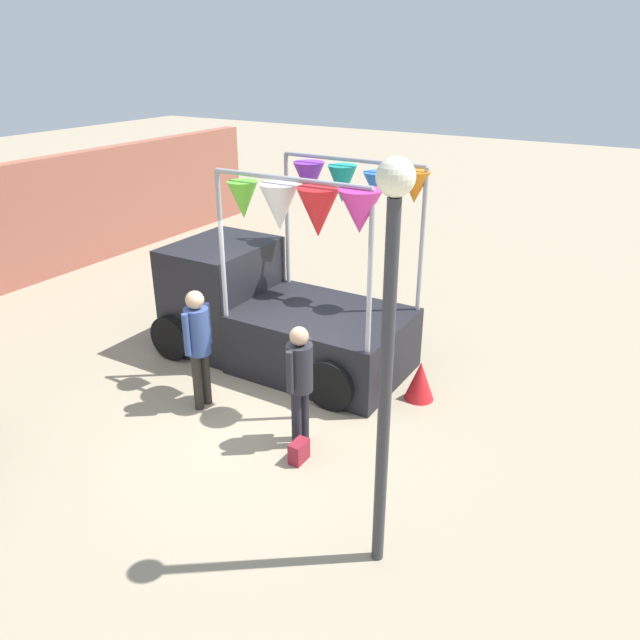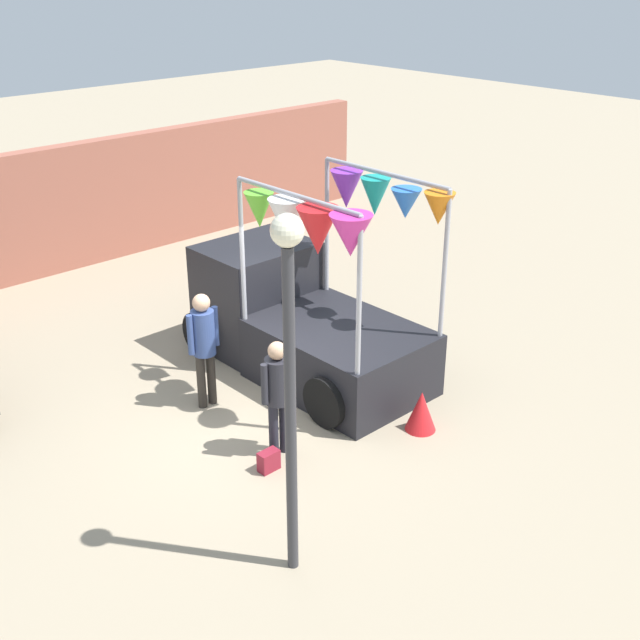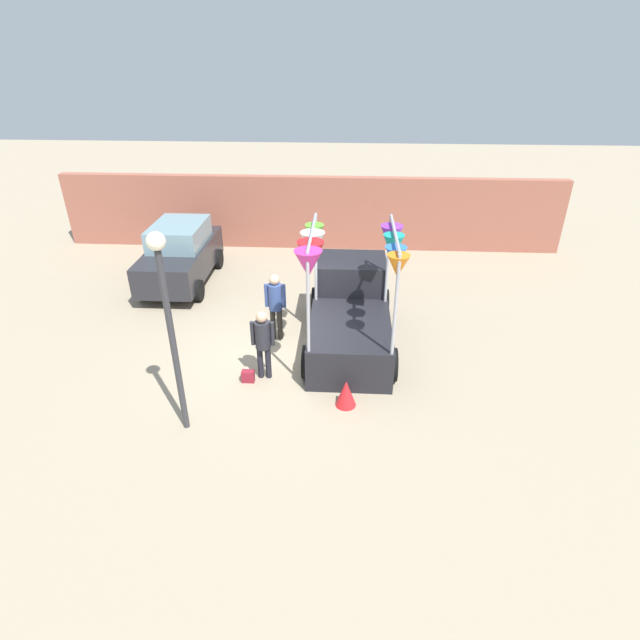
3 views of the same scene
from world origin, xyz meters
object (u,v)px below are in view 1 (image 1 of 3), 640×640
(person_vendor, at_px, (198,338))
(street_lamp, at_px, (388,324))
(handbag, at_px, (299,451))
(person_customer, at_px, (300,375))
(vendor_truck, at_px, (272,303))
(folded_kite_bundle_crimson, at_px, (420,381))

(person_vendor, relative_size, street_lamp, 0.44)
(handbag, distance_m, street_lamp, 3.09)
(person_customer, bearing_deg, vendor_truck, 42.85)
(vendor_truck, height_order, street_lamp, street_lamp)
(street_lamp, bearing_deg, handbag, 58.69)
(handbag, xyz_separation_m, folded_kite_bundle_crimson, (2.20, -0.71, 0.16))
(vendor_truck, height_order, person_vendor, vendor_truck)
(person_vendor, height_order, street_lamp, street_lamp)
(vendor_truck, bearing_deg, handbag, -138.91)
(handbag, bearing_deg, folded_kite_bundle_crimson, -17.84)
(vendor_truck, height_order, person_customer, vendor_truck)
(person_customer, xyz_separation_m, handbag, (-0.35, -0.20, -0.87))
(handbag, height_order, street_lamp, street_lamp)
(vendor_truck, xyz_separation_m, street_lamp, (-3.20, -3.52, 1.67))
(vendor_truck, bearing_deg, person_customer, -137.15)
(handbag, bearing_deg, street_lamp, -121.31)
(street_lamp, bearing_deg, person_vendor, 68.77)
(street_lamp, bearing_deg, person_customer, 53.59)
(person_vendor, xyz_separation_m, handbag, (-0.40, -1.91, -0.95))
(person_customer, bearing_deg, person_vendor, 88.38)
(person_vendor, bearing_deg, folded_kite_bundle_crimson, -55.46)
(vendor_truck, relative_size, person_customer, 2.50)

